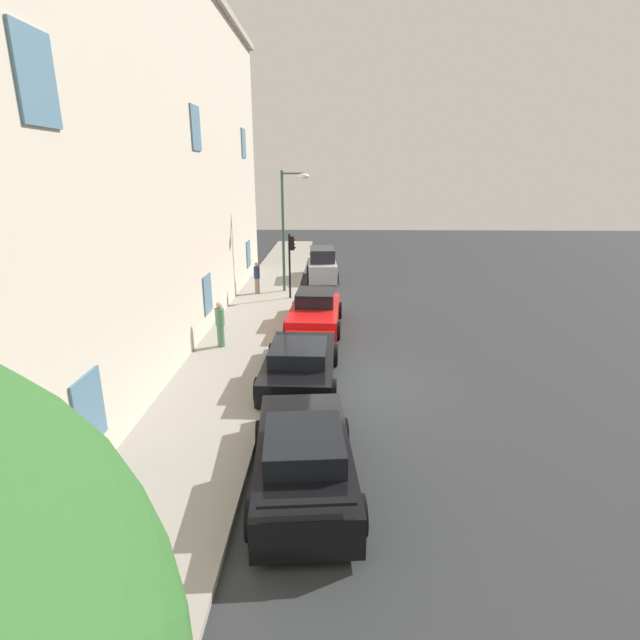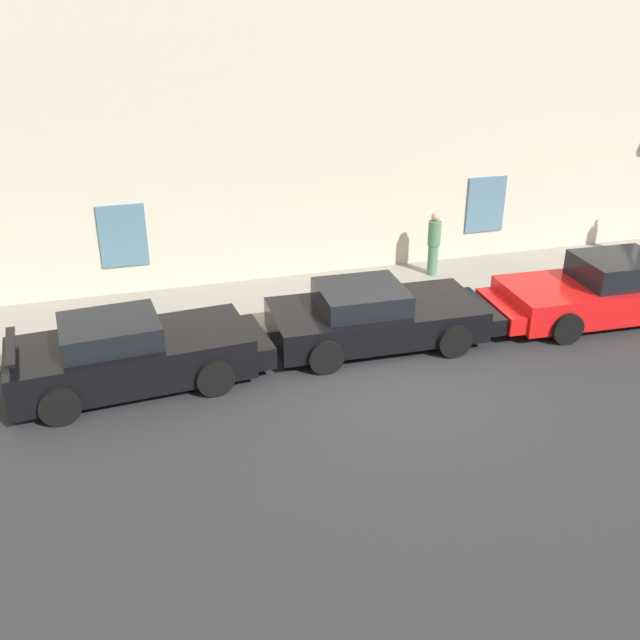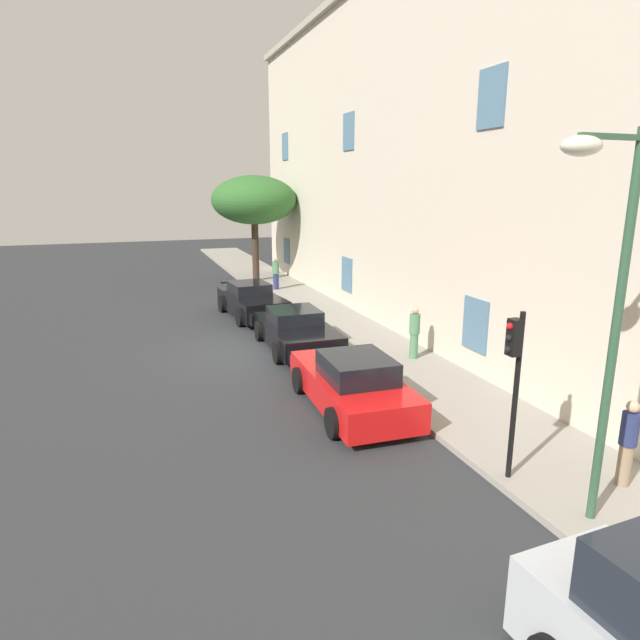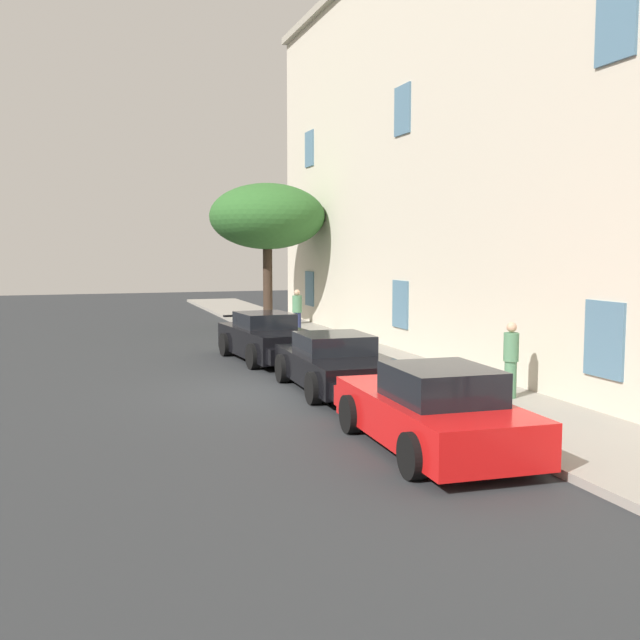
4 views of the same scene
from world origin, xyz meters
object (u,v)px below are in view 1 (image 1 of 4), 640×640
at_px(pedestrian_bystander, 257,277).
at_px(traffic_light, 291,255).
at_px(street_lamp, 291,210).
at_px(hatchback_parked, 322,266).
at_px(sportscar_white_middle, 315,314).
at_px(sportscar_red_lead, 303,454).
at_px(sportscar_yellow_flank, 300,362).
at_px(pedestrian_strolling, 220,324).

bearing_deg(pedestrian_bystander, traffic_light, -116.54).
relative_size(traffic_light, street_lamp, 0.52).
distance_m(hatchback_parked, street_lamp, 5.00).
bearing_deg(sportscar_white_middle, sportscar_red_lead, -179.25).
distance_m(sportscar_yellow_flank, sportscar_white_middle, 5.06).
xyz_separation_m(traffic_light, pedestrian_bystander, (0.93, 1.85, -1.33)).
height_order(sportscar_white_middle, hatchback_parked, hatchback_parked).
distance_m(sportscar_red_lead, sportscar_white_middle, 10.10).
distance_m(hatchback_parked, pedestrian_bystander, 5.07).
xyz_separation_m(sportscar_red_lead, sportscar_white_middle, (10.10, 0.13, -0.00)).
relative_size(hatchback_parked, pedestrian_strolling, 2.42).
bearing_deg(traffic_light, sportscar_red_lead, -174.38).
bearing_deg(traffic_light, sportscar_yellow_flank, -173.73).
relative_size(sportscar_red_lead, traffic_light, 1.57).
height_order(traffic_light, pedestrian_strolling, traffic_light).
xyz_separation_m(hatchback_parked, pedestrian_bystander, (-3.89, 3.26, 0.13)).
height_order(sportscar_red_lead, pedestrian_strolling, pedestrian_strolling).
bearing_deg(sportscar_red_lead, street_lamp, 5.47).
xyz_separation_m(hatchback_parked, traffic_light, (-4.81, 1.40, 1.45)).
relative_size(sportscar_red_lead, pedestrian_strolling, 3.02).
bearing_deg(hatchback_parked, traffic_light, 163.74).
bearing_deg(sportscar_yellow_flank, traffic_light, 6.27).
bearing_deg(sportscar_white_middle, hatchback_parked, -0.70).
bearing_deg(street_lamp, traffic_light, -175.88).
relative_size(sportscar_yellow_flank, hatchback_parked, 1.22).
height_order(hatchback_parked, pedestrian_bystander, hatchback_parked).
distance_m(sportscar_white_middle, street_lamp, 7.07).
bearing_deg(pedestrian_strolling, traffic_light, -15.89).
distance_m(sportscar_red_lead, traffic_light, 14.65).
relative_size(sportscar_red_lead, street_lamp, 0.82).
distance_m(pedestrian_strolling, pedestrian_bystander, 7.85).
xyz_separation_m(sportscar_white_middle, traffic_light, (4.38, 1.29, 1.68)).
height_order(sportscar_white_middle, street_lamp, street_lamp).
bearing_deg(street_lamp, sportscar_red_lead, -174.53).
height_order(street_lamp, pedestrian_strolling, street_lamp).
bearing_deg(street_lamp, hatchback_parked, -24.60).
bearing_deg(sportscar_yellow_flank, pedestrian_bystander, 15.58).
relative_size(sportscar_white_middle, pedestrian_strolling, 3.05).
xyz_separation_m(hatchback_parked, street_lamp, (-3.30, 1.51, 3.44)).
relative_size(hatchback_parked, traffic_light, 1.26).
relative_size(sportscar_yellow_flank, pedestrian_bystander, 2.99).
bearing_deg(hatchback_parked, pedestrian_bystander, 140.05).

